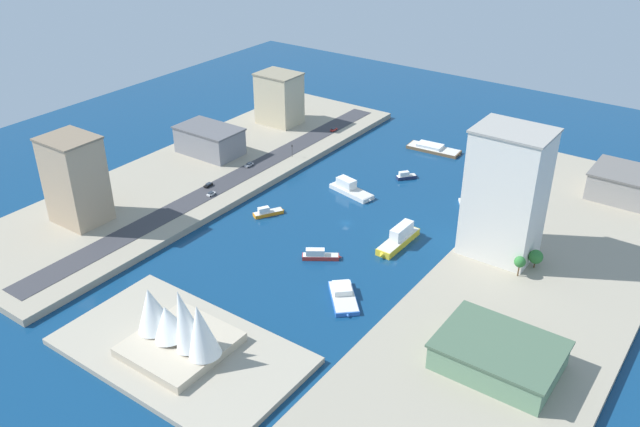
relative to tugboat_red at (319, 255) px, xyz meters
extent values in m
plane|color=navy|center=(6.97, -29.20, -1.63)|extent=(440.00, 440.00, 0.00)
cube|color=#9E937F|center=(-75.80, -29.20, -0.16)|extent=(70.00, 240.00, 2.94)
cube|color=#9E937F|center=(89.73, -29.20, -0.16)|extent=(70.00, 240.00, 2.94)
cube|color=#A89E89|center=(3.34, 69.72, -0.63)|extent=(78.26, 44.89, 2.00)
cube|color=#38383D|center=(70.39, -29.20, 1.38)|extent=(11.74, 228.00, 0.15)
cube|color=red|center=(-0.49, -0.33, -0.81)|extent=(13.61, 10.75, 1.66)
cone|color=red|center=(-6.71, -4.56, -0.81)|extent=(2.07, 2.07, 1.49)
cube|color=white|center=(1.25, 0.85, 1.31)|extent=(7.51, 6.32, 2.57)
cube|color=beige|center=(-0.49, -0.33, 0.07)|extent=(13.07, 10.32, 0.10)
cube|color=blue|center=(-22.45, 16.82, -0.84)|extent=(19.17, 19.88, 1.58)
cone|color=blue|center=(-29.29, 24.30, -0.84)|extent=(2.01, 2.01, 1.42)
cube|color=white|center=(-20.26, 14.43, 1.03)|extent=(9.66, 9.73, 2.16)
cube|color=beige|center=(-22.45, 16.82, 0.00)|extent=(18.40, 19.09, 0.10)
cube|color=white|center=(-26.87, -72.49, -1.05)|extent=(8.18, 10.34, 1.17)
cone|color=white|center=(-29.93, -67.85, -1.05)|extent=(1.45, 1.45, 1.05)
cube|color=white|center=(-26.52, -73.02, -0.02)|extent=(4.53, 5.47, 0.90)
cube|color=beige|center=(-26.87, -72.49, -0.42)|extent=(7.85, 9.93, 0.10)
cylinder|color=silver|center=(-27.16, -72.05, 4.80)|extent=(0.24, 0.24, 10.54)
cube|color=brown|center=(11.94, -120.16, -0.84)|extent=(28.27, 11.04, 1.59)
cone|color=brown|center=(-2.29, -121.19, -0.84)|extent=(1.53, 1.53, 1.43)
cube|color=white|center=(14.13, -120.00, 0.80)|extent=(13.61, 8.32, 1.70)
cube|color=beige|center=(11.94, -120.16, 0.01)|extent=(27.13, 10.60, 0.10)
cube|color=orange|center=(38.34, -15.92, -0.87)|extent=(9.71, 13.08, 1.53)
cone|color=orange|center=(34.88, -21.89, -0.87)|extent=(1.89, 1.89, 1.38)
cube|color=white|center=(39.36, -14.17, 1.13)|extent=(4.48, 5.34, 2.46)
cube|color=beige|center=(38.34, -15.92, -0.05)|extent=(9.32, 12.55, 0.10)
cube|color=silver|center=(20.09, -53.70, -0.61)|extent=(23.23, 11.73, 2.05)
cone|color=silver|center=(8.70, -51.21, -0.61)|extent=(2.20, 2.20, 1.85)
cube|color=white|center=(23.48, -54.44, 2.53)|extent=(9.79, 6.68, 4.23)
cube|color=beige|center=(20.09, -53.70, 0.47)|extent=(22.30, 11.26, 0.10)
cube|color=yellow|center=(-19.62, -26.76, -0.27)|extent=(6.60, 24.33, 2.74)
cone|color=yellow|center=(-19.47, -13.89, -0.27)|extent=(2.49, 2.49, 2.46)
cube|color=white|center=(-19.65, -29.10, 3.55)|extent=(4.25, 12.46, 4.90)
cube|color=beige|center=(-19.62, -26.76, 1.15)|extent=(6.34, 23.36, 0.10)
cube|color=#1E284C|center=(7.32, -82.30, -0.85)|extent=(8.38, 9.40, 1.56)
cone|color=#1E284C|center=(4.06, -86.37, -0.85)|extent=(1.98, 1.98, 1.41)
cube|color=white|center=(8.15, -81.26, 1.03)|extent=(4.66, 5.05, 2.20)
cube|color=beige|center=(7.32, -82.30, -0.02)|extent=(8.05, 9.02, 0.10)
cube|color=silver|center=(-55.49, -40.12, 25.94)|extent=(26.01, 20.83, 49.26)
cube|color=#9D9992|center=(-55.49, -40.12, 50.97)|extent=(27.05, 21.66, 0.80)
cube|color=#C6B793|center=(98.63, -100.02, 15.12)|extent=(21.96, 17.65, 27.63)
cube|color=gray|center=(98.63, -100.02, 29.33)|extent=(22.84, 18.35, 0.80)
cube|color=tan|center=(95.35, 36.22, 19.27)|extent=(20.86, 17.72, 35.92)
cube|color=#7C6B55|center=(95.35, 36.22, 37.63)|extent=(21.69, 18.42, 0.80)
cube|color=gray|center=(-83.95, -116.22, 7.11)|extent=(29.49, 24.93, 11.62)
cube|color=slate|center=(-83.95, -116.22, 13.32)|extent=(30.67, 25.92, 0.80)
cube|color=slate|center=(-80.56, 21.57, 5.35)|extent=(34.09, 26.02, 8.08)
cube|color=#47624A|center=(-80.56, 21.57, 9.79)|extent=(35.46, 27.06, 0.80)
cube|color=gray|center=(100.50, -45.65, 7.74)|extent=(31.52, 19.47, 12.87)
cube|color=#59595C|center=(100.50, -45.65, 14.58)|extent=(32.78, 20.25, 0.80)
cylinder|color=black|center=(67.87, -12.37, 1.78)|extent=(0.27, 0.65, 0.64)
cylinder|color=black|center=(66.18, -12.42, 1.78)|extent=(0.27, 0.65, 0.64)
cylinder|color=black|center=(67.78, -9.41, 1.78)|extent=(0.27, 0.65, 0.64)
cylinder|color=black|center=(66.09, -9.47, 1.78)|extent=(0.27, 0.65, 0.64)
cube|color=white|center=(66.98, -10.92, 2.05)|extent=(2.02, 4.28, 0.75)
cube|color=#262D38|center=(66.97, -10.70, 2.72)|extent=(1.74, 2.42, 0.60)
cylinder|color=black|center=(67.15, -108.42, 1.78)|extent=(0.27, 0.65, 0.64)
cylinder|color=black|center=(65.47, -108.37, 1.78)|extent=(0.27, 0.65, 0.64)
cylinder|color=black|center=(67.23, -105.39, 1.78)|extent=(0.27, 0.65, 0.64)
cylinder|color=black|center=(65.55, -105.34, 1.78)|extent=(0.27, 0.65, 0.64)
cube|color=red|center=(66.35, -106.88, 2.10)|extent=(1.99, 4.37, 0.85)
cube|color=#262D38|center=(66.36, -106.66, 2.77)|extent=(1.72, 2.47, 0.49)
cylinder|color=black|center=(72.70, -42.52, 1.78)|extent=(0.27, 0.65, 0.64)
cylinder|color=black|center=(74.25, -42.47, 1.78)|extent=(0.27, 0.65, 0.64)
cylinder|color=black|center=(72.80, -45.91, 1.78)|extent=(0.27, 0.65, 0.64)
cylinder|color=black|center=(74.34, -45.87, 1.78)|extent=(0.27, 0.65, 0.64)
cube|color=#B7B7BC|center=(73.52, -44.19, 2.12)|extent=(1.88, 4.90, 0.90)
cube|color=#262D38|center=(73.53, -44.44, 2.87)|extent=(1.61, 2.76, 0.59)
cylinder|color=black|center=(73.27, -15.02, 1.78)|extent=(0.28, 0.65, 0.64)
cylinder|color=black|center=(74.89, -14.95, 1.78)|extent=(0.28, 0.65, 0.64)
cylinder|color=black|center=(73.40, -18.24, 1.78)|extent=(0.28, 0.65, 0.64)
cylinder|color=black|center=(75.02, -18.17, 1.78)|extent=(0.28, 0.65, 0.64)
cube|color=black|center=(74.15, -16.59, 2.08)|extent=(2.01, 4.67, 0.80)
cube|color=#262D38|center=(74.16, -16.82, 2.74)|extent=(1.71, 2.64, 0.52)
cylinder|color=black|center=(63.48, -65.73, 4.06)|extent=(0.18, 0.18, 5.50)
cube|color=black|center=(63.48, -65.73, 7.31)|extent=(0.36, 0.36, 1.00)
sphere|color=red|center=(63.48, -65.73, 7.66)|extent=(0.24, 0.24, 0.24)
sphere|color=yellow|center=(63.48, -65.73, 7.31)|extent=(0.24, 0.24, 0.24)
sphere|color=green|center=(63.48, -65.73, 6.96)|extent=(0.24, 0.24, 0.24)
cube|color=#BCAD93|center=(3.34, 69.72, 1.87)|extent=(29.02, 29.91, 3.00)
cone|color=white|center=(-6.77, 69.72, 12.00)|extent=(11.87, 10.16, 18.21)
cone|color=white|center=(-0.24, 69.72, 13.15)|extent=(13.16, 9.52, 21.04)
cone|color=white|center=(7.45, 69.72, 8.74)|extent=(13.57, 11.62, 12.90)
cone|color=white|center=(14.57, 69.72, 10.60)|extent=(13.19, 11.54, 15.75)
cylinder|color=brown|center=(-65.39, -43.41, 3.39)|extent=(0.50, 0.50, 4.17)
sphere|color=#2D7233|center=(-65.39, -43.41, 7.81)|extent=(5.83, 5.83, 5.83)
cylinder|color=brown|center=(-70.88, -37.40, 2.58)|extent=(0.50, 0.50, 2.54)
sphere|color=#2D7233|center=(-70.88, -37.40, 5.96)|extent=(5.29, 5.29, 5.29)
cylinder|color=brown|center=(-67.99, -28.55, 3.49)|extent=(0.50, 0.50, 4.38)
sphere|color=#2D7233|center=(-67.99, -28.55, 7.34)|extent=(4.14, 4.14, 4.14)
camera|label=1|loc=(-125.64, 176.02, 136.61)|focal=37.31mm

